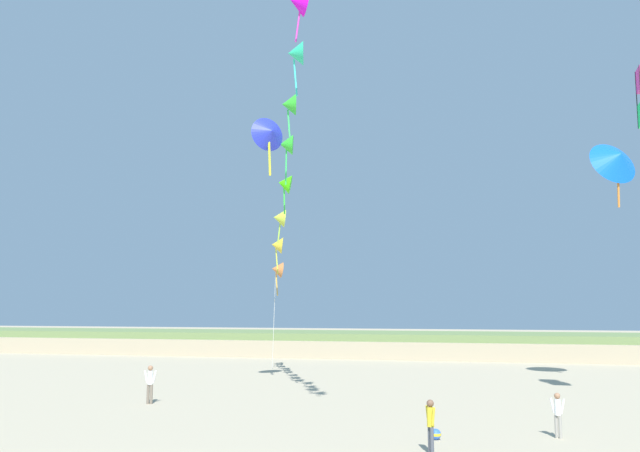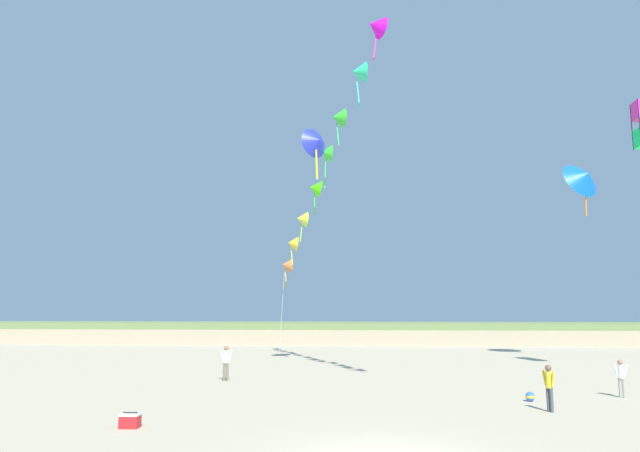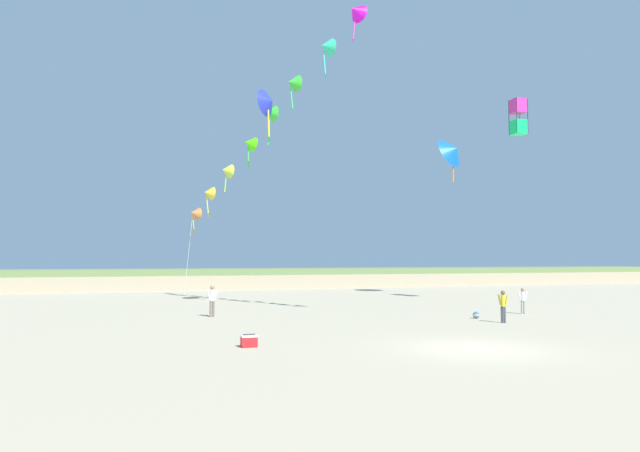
{
  "view_description": "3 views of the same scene",
  "coord_description": "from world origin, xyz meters",
  "px_view_note": "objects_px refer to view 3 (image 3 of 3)",
  "views": [
    {
      "loc": [
        7.76,
        -14.38,
        4.39
      ],
      "look_at": [
        1.71,
        10.27,
        7.41
      ],
      "focal_mm": 38.0,
      "sensor_mm": 36.0,
      "label": 1
    },
    {
      "loc": [
        -0.5,
        -14.31,
        3.56
      ],
      "look_at": [
        -2.13,
        8.48,
        6.87
      ],
      "focal_mm": 32.0,
      "sensor_mm": 36.0,
      "label": 2
    },
    {
      "loc": [
        -11.67,
        -17.31,
        3.14
      ],
      "look_at": [
        -1.49,
        12.77,
        5.0
      ],
      "focal_mm": 32.0,
      "sensor_mm": 36.0,
      "label": 3
    }
  ],
  "objects_px": {
    "person_near_right": "(523,299)",
    "large_kite_mid_trail": "(453,151)",
    "person_mid_center": "(503,304)",
    "beach_ball": "(476,315)",
    "person_near_left": "(212,299)",
    "large_kite_high_solo": "(269,102)",
    "large_kite_low_lead": "(518,117)",
    "beach_cooler": "(249,341)"
  },
  "relations": [
    {
      "from": "large_kite_low_lead",
      "to": "beach_ball",
      "type": "bearing_deg",
      "value": -139.63
    },
    {
      "from": "person_near_right",
      "to": "person_mid_center",
      "type": "relative_size",
      "value": 0.93
    },
    {
      "from": "large_kite_low_lead",
      "to": "beach_cooler",
      "type": "height_order",
      "value": "large_kite_low_lead"
    },
    {
      "from": "large_kite_low_lead",
      "to": "large_kite_high_solo",
      "type": "xyz_separation_m",
      "value": [
        -17.92,
        2.18,
        0.06
      ]
    },
    {
      "from": "large_kite_mid_trail",
      "to": "beach_ball",
      "type": "relative_size",
      "value": 11.6
    },
    {
      "from": "person_near_right",
      "to": "large_kite_mid_trail",
      "type": "xyz_separation_m",
      "value": [
        5.06,
        15.3,
        11.72
      ]
    },
    {
      "from": "person_near_right",
      "to": "beach_cooler",
      "type": "relative_size",
      "value": 2.59
    },
    {
      "from": "person_near_left",
      "to": "person_mid_center",
      "type": "height_order",
      "value": "person_near_left"
    },
    {
      "from": "person_mid_center",
      "to": "large_kite_high_solo",
      "type": "height_order",
      "value": "large_kite_high_solo"
    },
    {
      "from": "person_mid_center",
      "to": "beach_ball",
      "type": "xyz_separation_m",
      "value": [
        -0.03,
        2.29,
        -0.75
      ]
    },
    {
      "from": "person_near_left",
      "to": "large_kite_high_solo",
      "type": "height_order",
      "value": "large_kite_high_solo"
    },
    {
      "from": "person_mid_center",
      "to": "large_kite_low_lead",
      "type": "distance_m",
      "value": 18.17
    },
    {
      "from": "person_near_left",
      "to": "large_kite_mid_trail",
      "type": "relative_size",
      "value": 0.41
    },
    {
      "from": "person_near_left",
      "to": "large_kite_mid_trail",
      "type": "distance_m",
      "value": 27.49
    },
    {
      "from": "person_near_right",
      "to": "beach_ball",
      "type": "xyz_separation_m",
      "value": [
        -3.98,
        -1.24,
        -0.68
      ]
    },
    {
      "from": "person_mid_center",
      "to": "large_kite_low_lead",
      "type": "bearing_deg",
      "value": 48.02
    },
    {
      "from": "large_kite_high_solo",
      "to": "beach_ball",
      "type": "relative_size",
      "value": 9.01
    },
    {
      "from": "person_mid_center",
      "to": "large_kite_mid_trail",
      "type": "height_order",
      "value": "large_kite_mid_trail"
    },
    {
      "from": "person_near_left",
      "to": "large_kite_low_lead",
      "type": "height_order",
      "value": "large_kite_low_lead"
    },
    {
      "from": "person_near_left",
      "to": "beach_ball",
      "type": "xyz_separation_m",
      "value": [
        13.21,
        -5.3,
        -0.81
      ]
    },
    {
      "from": "large_kite_high_solo",
      "to": "person_mid_center",
      "type": "bearing_deg",
      "value": -52.88
    },
    {
      "from": "person_near_left",
      "to": "beach_cooler",
      "type": "xyz_separation_m",
      "value": [
        -0.25,
        -11.2,
        -0.78
      ]
    },
    {
      "from": "large_kite_low_lead",
      "to": "large_kite_mid_trail",
      "type": "bearing_deg",
      "value": 88.9
    },
    {
      "from": "beach_cooler",
      "to": "beach_ball",
      "type": "xyz_separation_m",
      "value": [
        13.47,
        5.9,
        -0.03
      ]
    },
    {
      "from": "person_near_left",
      "to": "person_mid_center",
      "type": "xyz_separation_m",
      "value": [
        13.24,
        -7.59,
        -0.07
      ]
    },
    {
      "from": "beach_ball",
      "to": "person_mid_center",
      "type": "bearing_deg",
      "value": -89.31
    },
    {
      "from": "person_near_left",
      "to": "large_kite_high_solo",
      "type": "xyz_separation_m",
      "value": [
        4.16,
        4.41,
        12.46
      ]
    },
    {
      "from": "beach_cooler",
      "to": "beach_ball",
      "type": "bearing_deg",
      "value": 23.67
    },
    {
      "from": "person_mid_center",
      "to": "large_kite_high_solo",
      "type": "bearing_deg",
      "value": 127.12
    },
    {
      "from": "large_kite_mid_trail",
      "to": "beach_cooler",
      "type": "bearing_deg",
      "value": -135.08
    },
    {
      "from": "person_mid_center",
      "to": "large_kite_low_lead",
      "type": "height_order",
      "value": "large_kite_low_lead"
    },
    {
      "from": "large_kite_low_lead",
      "to": "person_mid_center",
      "type": "bearing_deg",
      "value": -131.98
    },
    {
      "from": "person_near_right",
      "to": "large_kite_low_lead",
      "type": "distance_m",
      "value": 14.85
    },
    {
      "from": "large_kite_low_lead",
      "to": "beach_cooler",
      "type": "relative_size",
      "value": 4.44
    },
    {
      "from": "large_kite_mid_trail",
      "to": "large_kite_high_solo",
      "type": "xyz_separation_m",
      "value": [
        -18.1,
        -6.83,
        0.87
      ]
    },
    {
      "from": "person_near_right",
      "to": "large_kite_high_solo",
      "type": "xyz_separation_m",
      "value": [
        -13.04,
        8.48,
        12.59
      ]
    },
    {
      "from": "person_near_left",
      "to": "large_kite_high_solo",
      "type": "distance_m",
      "value": 13.86
    },
    {
      "from": "large_kite_low_lead",
      "to": "large_kite_high_solo",
      "type": "height_order",
      "value": "large_kite_low_lead"
    },
    {
      "from": "large_kite_low_lead",
      "to": "person_near_left",
      "type": "bearing_deg",
      "value": -174.22
    },
    {
      "from": "large_kite_mid_trail",
      "to": "beach_cooler",
      "type": "distance_m",
      "value": 34.11
    },
    {
      "from": "person_near_right",
      "to": "large_kite_mid_trail",
      "type": "distance_m",
      "value": 19.92
    },
    {
      "from": "person_mid_center",
      "to": "beach_cooler",
      "type": "bearing_deg",
      "value": -165.0
    }
  ]
}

